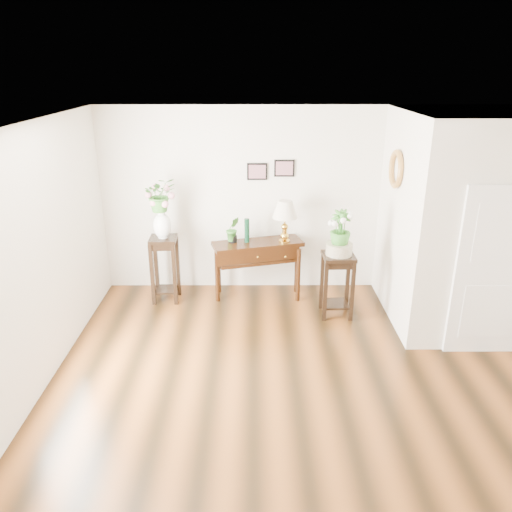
{
  "coord_description": "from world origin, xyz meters",
  "views": [
    {
      "loc": [
        -0.7,
        -4.58,
        3.34
      ],
      "look_at": [
        -0.67,
        1.3,
        1.06
      ],
      "focal_mm": 35.0,
      "sensor_mm": 36.0,
      "label": 1
    }
  ],
  "objects_px": {
    "table_lamp": "(285,219)",
    "plant_stand_a": "(165,269)",
    "plant_stand_b": "(337,285)",
    "console_table": "(258,269)"
  },
  "relations": [
    {
      "from": "table_lamp",
      "to": "plant_stand_a",
      "type": "distance_m",
      "value": 1.92
    },
    {
      "from": "plant_stand_a",
      "to": "plant_stand_b",
      "type": "xyz_separation_m",
      "value": [
        2.47,
        -0.48,
        -0.04
      ]
    },
    {
      "from": "table_lamp",
      "to": "plant_stand_a",
      "type": "xyz_separation_m",
      "value": [
        -1.77,
        -0.11,
        -0.74
      ]
    },
    {
      "from": "console_table",
      "to": "plant_stand_b",
      "type": "bearing_deg",
      "value": -43.69
    },
    {
      "from": "table_lamp",
      "to": "plant_stand_b",
      "type": "distance_m",
      "value": 1.21
    },
    {
      "from": "table_lamp",
      "to": "plant_stand_b",
      "type": "bearing_deg",
      "value": -39.95
    },
    {
      "from": "table_lamp",
      "to": "plant_stand_b",
      "type": "height_order",
      "value": "table_lamp"
    },
    {
      "from": "plant_stand_b",
      "to": "plant_stand_a",
      "type": "bearing_deg",
      "value": 168.93
    },
    {
      "from": "console_table",
      "to": "table_lamp",
      "type": "distance_m",
      "value": 0.88
    },
    {
      "from": "table_lamp",
      "to": "plant_stand_b",
      "type": "relative_size",
      "value": 0.7
    }
  ]
}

